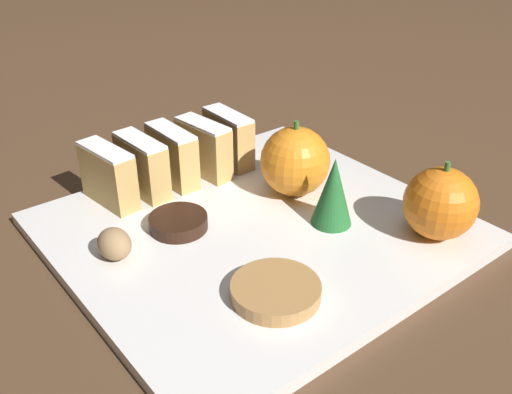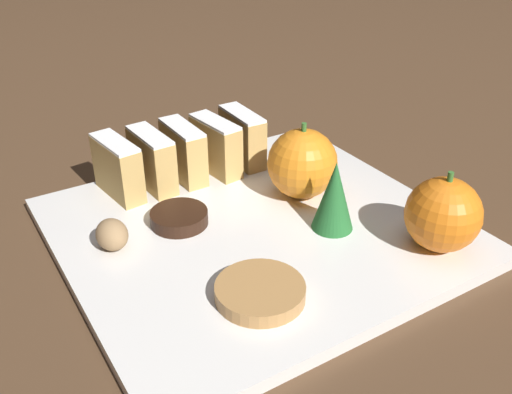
% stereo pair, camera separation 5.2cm
% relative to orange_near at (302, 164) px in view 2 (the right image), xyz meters
% --- Properties ---
extents(ground_plane, '(6.00, 6.00, 0.00)m').
position_rel_orange_near_xyz_m(ground_plane, '(0.02, -0.07, -0.05)').
color(ground_plane, '#513823').
extents(serving_platter, '(0.33, 0.35, 0.01)m').
position_rel_orange_near_xyz_m(serving_platter, '(0.02, -0.07, -0.04)').
color(serving_platter, white).
rests_on(serving_platter, ground_plane).
extents(stollen_slice_front, '(0.07, 0.03, 0.06)m').
position_rel_orange_near_xyz_m(stollen_slice_front, '(-0.10, -0.16, -0.01)').
color(stollen_slice_front, tan).
rests_on(stollen_slice_front, serving_platter).
extents(stollen_slice_second, '(0.07, 0.03, 0.06)m').
position_rel_orange_near_xyz_m(stollen_slice_second, '(-0.10, -0.12, -0.01)').
color(stollen_slice_second, tan).
rests_on(stollen_slice_second, serving_platter).
extents(stollen_slice_third, '(0.07, 0.02, 0.06)m').
position_rel_orange_near_xyz_m(stollen_slice_third, '(-0.10, -0.08, -0.01)').
color(stollen_slice_third, tan).
rests_on(stollen_slice_third, serving_platter).
extents(stollen_slice_fourth, '(0.07, 0.03, 0.06)m').
position_rel_orange_near_xyz_m(stollen_slice_fourth, '(-0.09, -0.05, -0.01)').
color(stollen_slice_fourth, tan).
rests_on(stollen_slice_fourth, serving_platter).
extents(stollen_slice_fifth, '(0.07, 0.02, 0.06)m').
position_rel_orange_near_xyz_m(stollen_slice_fifth, '(-0.10, -0.01, -0.01)').
color(stollen_slice_fifth, tan).
rests_on(stollen_slice_fifth, serving_platter).
extents(orange_near, '(0.07, 0.07, 0.08)m').
position_rel_orange_near_xyz_m(orange_near, '(0.00, 0.00, 0.00)').
color(orange_near, orange).
rests_on(orange_near, serving_platter).
extents(orange_far, '(0.07, 0.07, 0.07)m').
position_rel_orange_near_xyz_m(orange_far, '(0.14, 0.05, -0.00)').
color(orange_far, orange).
rests_on(orange_far, serving_platter).
extents(walnut, '(0.03, 0.03, 0.03)m').
position_rel_orange_near_xyz_m(walnut, '(-0.01, -0.20, -0.02)').
color(walnut, '#9E7A51').
rests_on(walnut, serving_platter).
extents(chocolate_cookie, '(0.05, 0.05, 0.01)m').
position_rel_orange_near_xyz_m(chocolate_cookie, '(-0.02, -0.13, -0.03)').
color(chocolate_cookie, black).
rests_on(chocolate_cookie, serving_platter).
extents(gingerbread_cookie, '(0.07, 0.07, 0.01)m').
position_rel_orange_near_xyz_m(gingerbread_cookie, '(0.12, -0.12, -0.03)').
color(gingerbread_cookie, '#B27F47').
rests_on(gingerbread_cookie, serving_platter).
extents(evergreen_sprig, '(0.04, 0.04, 0.07)m').
position_rel_orange_near_xyz_m(evergreen_sprig, '(0.07, -0.01, -0.00)').
color(evergreen_sprig, '#23662D').
rests_on(evergreen_sprig, serving_platter).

